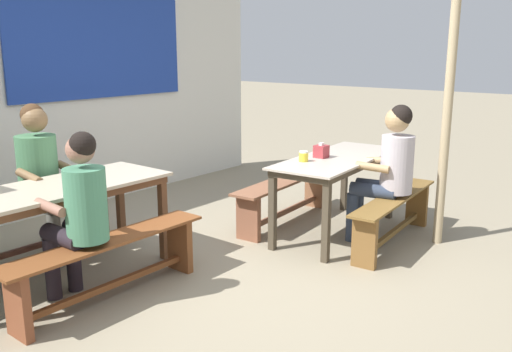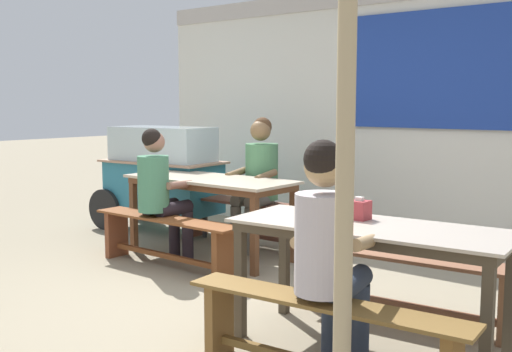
# 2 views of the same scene
# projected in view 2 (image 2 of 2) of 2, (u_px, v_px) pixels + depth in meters

# --- Properties ---
(ground_plane) EXTENTS (40.00, 40.00, 0.00)m
(ground_plane) POSITION_uv_depth(u_px,v_px,m) (221.00, 300.00, 4.73)
(ground_plane) COLOR gray
(backdrop_wall) EXTENTS (6.36, 0.23, 2.75)m
(backdrop_wall) POSITION_uv_depth(u_px,v_px,m) (391.00, 108.00, 6.66)
(backdrop_wall) COLOR silver
(backdrop_wall) RESTS_ON ground_plane
(dining_table_far) EXTENTS (1.75, 0.72, 0.78)m
(dining_table_far) POSITION_uv_depth(u_px,v_px,m) (210.00, 186.00, 6.03)
(dining_table_far) COLOR #C1B198
(dining_table_far) RESTS_ON ground_plane
(dining_table_near) EXTENTS (1.73, 0.80, 0.78)m
(dining_table_near) POSITION_uv_depth(u_px,v_px,m) (369.00, 238.00, 3.72)
(dining_table_near) COLOR #BFB19E
(dining_table_near) RESTS_ON ground_plane
(bench_far_back) EXTENTS (1.73, 0.32, 0.47)m
(bench_far_back) POSITION_uv_depth(u_px,v_px,m) (248.00, 215.00, 6.54)
(bench_far_back) COLOR brown
(bench_far_back) RESTS_ON ground_plane
(bench_far_front) EXTENTS (1.64, 0.29, 0.47)m
(bench_far_front) POSITION_uv_depth(u_px,v_px,m) (166.00, 235.00, 5.62)
(bench_far_front) COLOR brown
(bench_far_front) RESTS_ON ground_plane
(bench_near_back) EXTENTS (1.62, 0.43, 0.47)m
(bench_near_back) POSITION_uv_depth(u_px,v_px,m) (403.00, 277.00, 4.25)
(bench_near_back) COLOR brown
(bench_near_back) RESTS_ON ground_plane
(bench_near_front) EXTENTS (1.63, 0.38, 0.47)m
(bench_near_front) POSITION_uv_depth(u_px,v_px,m) (322.00, 331.00, 3.27)
(bench_near_front) COLOR brown
(bench_near_front) RESTS_ON ground_plane
(food_cart) EXTENTS (1.80, 0.84, 1.23)m
(food_cart) POSITION_uv_depth(u_px,v_px,m) (162.00, 172.00, 7.21)
(food_cart) COLOR teal
(food_cart) RESTS_ON ground_plane
(person_near_front) EXTENTS (0.46, 0.59, 1.32)m
(person_near_front) POSITION_uv_depth(u_px,v_px,m) (328.00, 244.00, 3.29)
(person_near_front) COLOR #2E394C
(person_near_front) RESTS_ON ground_plane
(person_center_facing) EXTENTS (0.46, 0.54, 1.36)m
(person_center_facing) POSITION_uv_depth(u_px,v_px,m) (258.00, 174.00, 6.33)
(person_center_facing) COLOR #666359
(person_center_facing) RESTS_ON ground_plane
(person_left_back_turned) EXTENTS (0.40, 0.55, 1.27)m
(person_left_back_turned) POSITION_uv_depth(u_px,v_px,m) (160.00, 188.00, 5.73)
(person_left_back_turned) COLOR black
(person_left_back_turned) RESTS_ON ground_plane
(tissue_box) EXTENTS (0.12, 0.12, 0.14)m
(tissue_box) POSITION_uv_depth(u_px,v_px,m) (359.00, 210.00, 3.87)
(tissue_box) COLOR #9B3136
(tissue_box) RESTS_ON dining_table_near
(condiment_jar) EXTENTS (0.09, 0.09, 0.10)m
(condiment_jar) POSITION_uv_depth(u_px,v_px,m) (326.00, 207.00, 4.05)
(condiment_jar) COLOR yellow
(condiment_jar) RESTS_ON dining_table_near
(wooden_support_post) EXTENTS (0.08, 0.08, 2.34)m
(wooden_support_post) POSITION_uv_depth(u_px,v_px,m) (345.00, 178.00, 2.74)
(wooden_support_post) COLOR tan
(wooden_support_post) RESTS_ON ground_plane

